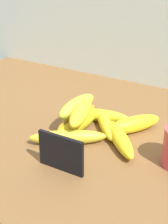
{
  "coord_description": "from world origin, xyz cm",
  "views": [
    {
      "loc": [
        47.84,
        -70.9,
        47.9
      ],
      "look_at": [
        6.17,
        -0.6,
        8.0
      ],
      "focal_mm": 56.18,
      "sensor_mm": 36.0,
      "label": 1
    }
  ],
  "objects": [
    {
      "name": "banana_8",
      "position": [
        6.39,
        -2.69,
        8.84
      ],
      "size": [
        8.4,
        16.09,
        4.24
      ],
      "primitive_type": "ellipsoid",
      "rotation": [
        0.0,
        0.0,
        1.85
      ],
      "color": "yellow",
      "rests_on": "banana_3"
    },
    {
      "name": "counter_top",
      "position": [
        0.0,
        0.0,
        1.5
      ],
      "size": [
        110.0,
        76.0,
        3.0
      ],
      "primitive_type": "cube",
      "color": "brown",
      "rests_on": "ground"
    },
    {
      "name": "banana_0",
      "position": [
        6.65,
        -9.14,
        4.83
      ],
      "size": [
        17.83,
        13.6,
        3.65
      ],
      "primitive_type": "ellipsoid",
      "rotation": [
        0.0,
        0.0,
        0.59
      ],
      "color": "gold",
      "rests_on": "counter_top"
    },
    {
      "name": "banana_5",
      "position": [
        10.99,
        2.21,
        4.61
      ],
      "size": [
        13.49,
        15.57,
        3.22
      ],
      "primitive_type": "ellipsoid",
      "rotation": [
        0.0,
        0.0,
        2.25
      ],
      "color": "yellow",
      "rests_on": "counter_top"
    },
    {
      "name": "chalkboard_sign",
      "position": [
        11.32,
        -18.87,
        6.86
      ],
      "size": [
        11.0,
        1.8,
        8.4
      ],
      "color": "black",
      "rests_on": "counter_top"
    },
    {
      "name": "banana_7",
      "position": [
        3.66,
        0.07,
        8.91
      ],
      "size": [
        5.1,
        15.24,
        4.38
      ],
      "primitive_type": "ellipsoid",
      "rotation": [
        0.0,
        0.0,
        1.52
      ],
      "color": "gold",
      "rests_on": "banana_1"
    },
    {
      "name": "banana_3",
      "position": [
        5.26,
        -4.0,
        4.86
      ],
      "size": [
        5.95,
        17.93,
        3.72
      ],
      "primitive_type": "ellipsoid",
      "rotation": [
        0.0,
        0.0,
        1.44
      ],
      "color": "gold",
      "rests_on": "counter_top"
    },
    {
      "name": "banana_2",
      "position": [
        17.95,
        -3.41,
        4.9
      ],
      "size": [
        14.71,
        15.61,
        3.8
      ],
      "primitive_type": "ellipsoid",
      "rotation": [
        0.0,
        0.0,
        5.45
      ],
      "color": "yellow",
      "rests_on": "counter_top"
    },
    {
      "name": "banana_6",
      "position": [
        7.76,
        5.62,
        4.75
      ],
      "size": [
        16.12,
        7.51,
        3.49
      ],
      "primitive_type": "ellipsoid",
      "rotation": [
        0.0,
        0.0,
        3.41
      ],
      "color": "gold",
      "rests_on": "counter_top"
    },
    {
      "name": "banana_4",
      "position": [
        17.98,
        4.77,
        5.14
      ],
      "size": [
        12.35,
        15.48,
        4.28
      ],
      "primitive_type": "ellipsoid",
      "rotation": [
        0.0,
        0.0,
        4.12
      ],
      "color": "yellow",
      "rests_on": "counter_top"
    },
    {
      "name": "banana_1",
      "position": [
        3.1,
        0.94,
        4.86
      ],
      "size": [
        4.14,
        17.75,
        3.73
      ],
      "primitive_type": "ellipsoid",
      "rotation": [
        0.0,
        0.0,
        1.55
      ],
      "color": "#C18B20",
      "rests_on": "counter_top"
    }
  ]
}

